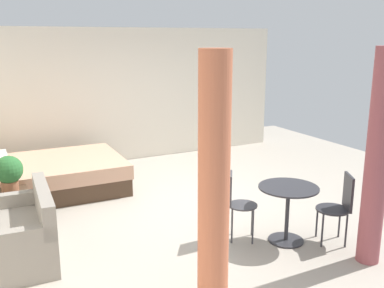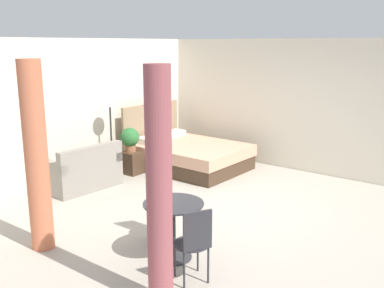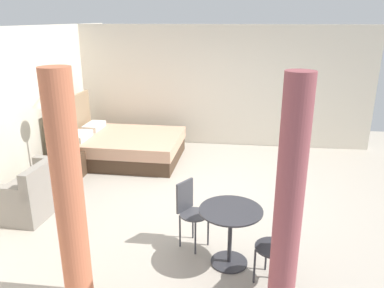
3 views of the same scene
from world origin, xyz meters
name	(u,v)px [view 3 (image 3 of 3)]	position (x,y,z in m)	size (l,w,h in m)	color
ground_plane	(210,197)	(0.00, 0.00, -0.01)	(8.66, 9.63, 0.02)	#B2A899
wall_back	(12,111)	(0.00, 3.31, 1.35)	(8.66, 0.12, 2.69)	silver
wall_right	(222,87)	(2.83, 0.00, 1.35)	(0.12, 6.63, 2.69)	silver
bed	(122,146)	(1.49, 1.97, 0.30)	(1.75, 2.31, 1.28)	#473323
couch	(38,190)	(-0.74, 2.60, 0.30)	(1.34, 0.78, 0.83)	gray
nightstand	(74,164)	(0.55, 2.60, 0.23)	(0.54, 0.40, 0.45)	#473323
potted_plant	(68,140)	(0.45, 2.62, 0.73)	(0.38, 0.38, 0.49)	#935B3D
floor_lamp	(43,113)	(0.20, 2.89, 1.28)	(0.31, 0.31, 1.57)	#2D2D33
balcony_table	(230,226)	(-1.76, -0.38, 0.51)	(0.74, 0.74, 0.72)	#2D2D33
cafe_chair_near_window	(190,208)	(-1.42, 0.14, 0.53)	(0.51, 0.51, 0.87)	#3F3F44
cafe_chair_near_couch	(282,243)	(-2.07, -0.94, 0.52)	(0.56, 0.56, 0.88)	#2D2D33
curtain_left	(288,208)	(-2.58, -0.90, 1.21)	(0.25, 0.25, 2.42)	#994C51
curtain_right	(69,195)	(-2.58, 1.15, 1.21)	(0.29, 0.29, 2.42)	#D1704C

